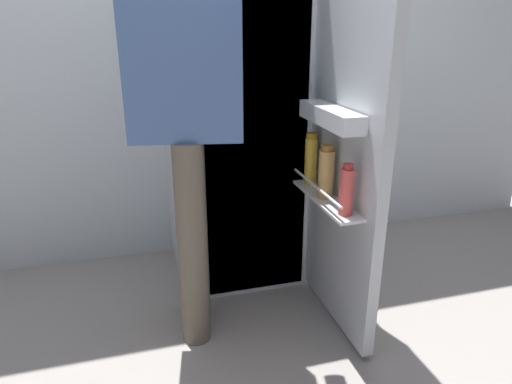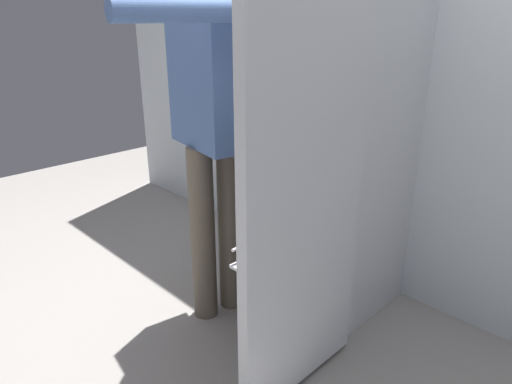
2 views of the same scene
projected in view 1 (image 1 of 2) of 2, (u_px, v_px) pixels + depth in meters
The scene contains 4 objects.
ground_plane at pixel (260, 321), 2.13m from camera, with size 6.63×6.63×0.00m, color gray.
kitchen_wall at pixel (215, 15), 2.47m from camera, with size 4.40×0.10×2.70m, color silver.
refrigerator at pixel (239, 113), 2.28m from camera, with size 0.69×1.22×1.77m.
person at pixel (188, 89), 1.72m from camera, with size 0.57×0.81×1.77m.
Camera 1 is at (-0.50, -1.72, 1.30)m, focal length 32.14 mm.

